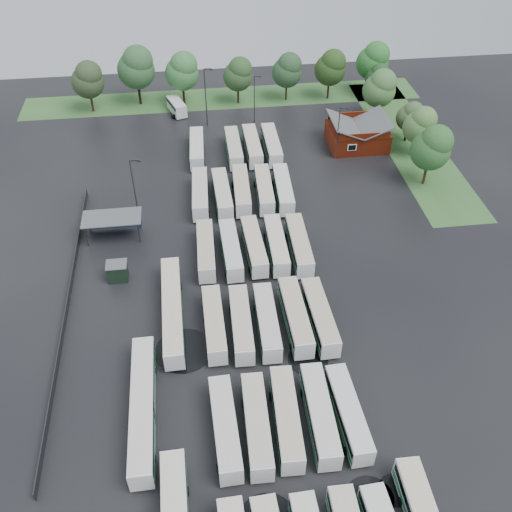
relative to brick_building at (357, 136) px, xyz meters
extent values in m
plane|color=black|center=(-24.00, -42.77, -1.87)|extent=(160.00, 160.00, 0.00)
cube|color=maroon|center=(0.00, 0.03, -0.17)|extent=(10.00, 8.00, 3.40)
cube|color=#4C4F51|center=(-2.50, 0.03, 2.43)|extent=(5.07, 8.60, 2.19)
cube|color=#4C4F51|center=(2.50, 0.03, 2.43)|extent=(5.07, 8.60, 2.19)
cube|color=maroon|center=(0.00, -3.97, 2.03)|extent=(9.00, 0.20, 1.20)
cube|color=silver|center=(-2.00, -4.02, 0.13)|extent=(1.60, 0.12, 1.20)
cylinder|color=#2D2D30|center=(-44.80, -22.77, -0.17)|extent=(0.16, 0.16, 3.40)
cylinder|color=#2D2D30|center=(-37.60, -22.77, -0.17)|extent=(0.16, 0.16, 3.40)
cylinder|color=#2D2D30|center=(-44.80, -19.57, -0.17)|extent=(0.16, 0.16, 3.40)
cylinder|color=#2D2D30|center=(-37.60, -19.57, -0.17)|extent=(0.16, 0.16, 3.40)
cube|color=#4C4F51|center=(-41.20, -21.17, 1.63)|extent=(8.20, 4.20, 0.15)
cube|color=navy|center=(-41.20, -19.27, -0.27)|extent=(7.60, 0.08, 2.60)
cube|color=black|center=(-40.20, -30.17, -0.62)|extent=(2.50, 2.00, 2.50)
cube|color=#4C4F51|center=(-40.20, -30.17, 0.69)|extent=(2.70, 2.20, 0.12)
cube|color=#34612B|center=(-22.00, 22.03, -1.86)|extent=(80.00, 10.00, 0.01)
cube|color=#34612B|center=(10.00, 0.03, -1.86)|extent=(10.00, 50.00, 0.01)
cube|color=#2D2D30|center=(-46.20, -34.77, -1.27)|extent=(0.10, 50.00, 1.20)
cube|color=silver|center=(-28.24, -55.34, -0.20)|extent=(2.60, 10.99, 2.50)
cube|color=black|center=(-28.24, -55.34, 0.30)|extent=(2.64, 10.56, 0.80)
cube|color=#147238|center=(-28.24, -55.34, -0.75)|extent=(2.64, 10.77, 0.55)
cube|color=beige|center=(-28.24, -55.34, 1.09)|extent=(2.50, 10.66, 0.11)
cylinder|color=black|center=(-28.24, -58.84, -1.46)|extent=(2.32, 0.87, 0.87)
cylinder|color=black|center=(-28.24, -51.84, -1.46)|extent=(2.32, 0.87, 0.87)
cube|color=silver|center=(-25.07, -55.42, -0.20)|extent=(2.57, 11.02, 2.51)
cube|color=black|center=(-25.07, -55.42, 0.30)|extent=(2.61, 10.58, 0.80)
cube|color=#1E6A3E|center=(-25.07, -55.42, -0.75)|extent=(2.61, 10.80, 0.55)
cube|color=#BBB3A0|center=(-25.07, -55.42, 1.10)|extent=(2.47, 10.69, 0.11)
cylinder|color=black|center=(-25.07, -58.93, -1.45)|extent=(2.33, 0.88, 0.88)
cylinder|color=black|center=(-25.07, -51.91, -1.45)|extent=(2.33, 0.88, 0.88)
cube|color=silver|center=(-22.01, -55.01, -0.18)|extent=(2.82, 11.19, 2.54)
cube|color=black|center=(-22.01, -55.01, 0.33)|extent=(2.86, 10.75, 0.81)
cube|color=#0F753B|center=(-22.01, -55.01, -0.74)|extent=(2.86, 10.97, 0.56)
cube|color=#BFB39A|center=(-22.01, -55.01, 1.14)|extent=(2.72, 10.85, 0.11)
cylinder|color=black|center=(-22.01, -58.56, -1.45)|extent=(2.36, 0.89, 0.89)
cylinder|color=black|center=(-22.01, -51.46, -1.45)|extent=(2.36, 0.89, 0.89)
cube|color=silver|center=(-18.61, -55.04, -0.18)|extent=(2.58, 11.16, 2.55)
cube|color=black|center=(-18.61, -55.04, 0.33)|extent=(2.63, 10.72, 0.81)
cube|color=#08652F|center=(-18.61, -55.04, -0.74)|extent=(2.62, 10.94, 0.56)
cube|color=beige|center=(-18.61, -55.04, 1.14)|extent=(2.48, 10.82, 0.11)
cylinder|color=black|center=(-18.61, -58.60, -1.45)|extent=(2.36, 0.89, 0.89)
cylinder|color=black|center=(-18.61, -51.49, -1.45)|extent=(2.36, 0.89, 0.89)
cube|color=silver|center=(-15.68, -55.21, -0.25)|extent=(2.62, 10.72, 2.44)
cube|color=black|center=(-15.68, -55.21, 0.24)|extent=(2.66, 10.30, 0.78)
cube|color=#0F7634|center=(-15.68, -55.21, -0.78)|extent=(2.65, 10.51, 0.54)
cube|color=silver|center=(-15.68, -55.21, 1.02)|extent=(2.52, 10.40, 0.11)
cylinder|color=black|center=(-15.68, -58.62, -1.47)|extent=(2.26, 0.85, 0.85)
cylinder|color=black|center=(-15.68, -51.80, -1.47)|extent=(2.26, 0.85, 0.85)
cube|color=silver|center=(-28.32, -41.28, -0.24)|extent=(2.31, 10.69, 2.45)
cube|color=black|center=(-28.32, -41.28, 0.25)|extent=(2.36, 10.26, 0.78)
cube|color=#0E662C|center=(-28.32, -41.28, -0.78)|extent=(2.36, 10.48, 0.54)
cube|color=#C4B494|center=(-28.32, -41.28, 1.02)|extent=(2.22, 10.37, 0.11)
cylinder|color=black|center=(-28.32, -44.70, -1.47)|extent=(2.27, 0.85, 0.85)
cylinder|color=black|center=(-28.32, -37.87, -1.47)|extent=(2.27, 0.85, 0.85)
cube|color=silver|center=(-25.16, -41.69, -0.23)|extent=(2.50, 10.81, 2.47)
cube|color=black|center=(-25.16, -41.69, 0.26)|extent=(2.54, 10.39, 0.79)
cube|color=#13753E|center=(-25.16, -41.69, -0.77)|extent=(2.54, 10.60, 0.54)
cube|color=#BCB29F|center=(-25.16, -41.69, 1.05)|extent=(2.40, 10.49, 0.11)
cylinder|color=black|center=(-25.16, -45.14, -1.46)|extent=(2.29, 0.86, 0.86)
cylinder|color=black|center=(-25.16, -38.25, -1.46)|extent=(2.29, 0.86, 0.86)
cube|color=silver|center=(-22.09, -41.72, -0.23)|extent=(2.43, 10.79, 2.46)
cube|color=black|center=(-22.09, -41.72, 0.26)|extent=(2.48, 10.36, 0.79)
cube|color=#136337|center=(-22.09, -41.72, -0.77)|extent=(2.48, 10.58, 0.54)
cube|color=beige|center=(-22.09, -41.72, 1.05)|extent=(2.34, 10.47, 0.11)
cylinder|color=black|center=(-22.09, -45.17, -1.46)|extent=(2.29, 0.86, 0.86)
cylinder|color=black|center=(-22.09, -38.28, -1.46)|extent=(2.29, 0.86, 0.86)
cube|color=silver|center=(-18.62, -41.38, -0.16)|extent=(2.51, 11.26, 2.57)
cube|color=black|center=(-18.62, -41.38, 0.36)|extent=(2.56, 10.81, 0.82)
cube|color=#0C7733|center=(-18.62, -41.38, -0.72)|extent=(2.55, 11.03, 0.57)
cube|color=#BEAB92|center=(-18.62, -41.38, 1.17)|extent=(2.41, 10.92, 0.11)
cylinder|color=black|center=(-18.62, -44.98, -1.45)|extent=(2.38, 0.90, 0.90)
cylinder|color=black|center=(-18.62, -37.79, -1.45)|extent=(2.38, 0.90, 0.90)
cube|color=silver|center=(-15.72, -41.74, -0.19)|extent=(2.61, 11.07, 2.52)
cube|color=black|center=(-15.72, -41.74, 0.31)|extent=(2.65, 10.63, 0.81)
cube|color=#09662A|center=(-15.72, -41.74, -0.75)|extent=(2.65, 10.85, 0.55)
cube|color=#BCAB92|center=(-15.72, -41.74, 1.11)|extent=(2.51, 10.73, 0.11)
cylinder|color=black|center=(-15.72, -45.26, -1.45)|extent=(2.34, 0.88, 0.88)
cylinder|color=black|center=(-15.72, -38.22, -1.45)|extent=(2.34, 0.88, 0.88)
cube|color=silver|center=(-28.48, -27.73, -0.24)|extent=(2.51, 10.78, 2.46)
cube|color=black|center=(-28.48, -27.73, 0.26)|extent=(2.55, 10.35, 0.79)
cube|color=#1E6C3F|center=(-28.48, -27.73, -0.78)|extent=(2.55, 10.56, 0.54)
cube|color=#B7AB91|center=(-28.48, -27.73, 1.04)|extent=(2.41, 10.45, 0.11)
cylinder|color=black|center=(-28.48, -31.16, -1.46)|extent=(2.28, 0.86, 0.86)
cylinder|color=black|center=(-28.48, -24.30, -1.46)|extent=(2.28, 0.86, 0.86)
cube|color=silver|center=(-25.10, -28.01, -0.23)|extent=(2.47, 10.77, 2.46)
cube|color=black|center=(-25.10, -28.01, 0.26)|extent=(2.51, 10.34, 0.79)
cube|color=#15713E|center=(-25.10, -28.01, -0.78)|extent=(2.51, 10.56, 0.54)
cube|color=silver|center=(-25.10, -28.01, 1.04)|extent=(2.37, 10.45, 0.11)
cylinder|color=black|center=(-25.10, -31.45, -1.46)|extent=(2.28, 0.86, 0.86)
cylinder|color=black|center=(-25.10, -24.58, -1.46)|extent=(2.28, 0.86, 0.86)
cube|color=silver|center=(-21.87, -27.64, -0.23)|extent=(2.63, 10.84, 2.47)
cube|color=black|center=(-21.87, -27.64, 0.26)|extent=(2.67, 10.41, 0.79)
cube|color=#1A6D3E|center=(-21.87, -27.64, -0.77)|extent=(2.67, 10.62, 0.54)
cube|color=#C4B896|center=(-21.87, -27.64, 1.05)|extent=(2.53, 10.51, 0.11)
cylinder|color=black|center=(-21.87, -31.09, -1.46)|extent=(2.29, 0.86, 0.86)
cylinder|color=black|center=(-21.87, -24.20, -1.46)|extent=(2.29, 0.86, 0.86)
cube|color=silver|center=(-18.80, -27.79, -0.22)|extent=(2.43, 10.87, 2.48)
cube|color=black|center=(-18.80, -27.79, 0.28)|extent=(2.48, 10.44, 0.79)
cube|color=#0C6F2F|center=(-18.80, -27.79, -0.76)|extent=(2.47, 10.65, 0.55)
cube|color=beige|center=(-18.80, -27.79, 1.07)|extent=(2.33, 10.54, 0.11)
cylinder|color=black|center=(-18.80, -31.25, -1.46)|extent=(2.30, 0.87, 0.87)
cylinder|color=black|center=(-18.80, -24.32, -1.46)|extent=(2.30, 0.87, 0.87)
cube|color=silver|center=(-15.72, -28.22, -0.18)|extent=(2.53, 11.13, 2.54)
cube|color=black|center=(-15.72, -28.22, 0.33)|extent=(2.58, 10.69, 0.81)
cube|color=#19763C|center=(-15.72, -28.22, -0.74)|extent=(2.58, 10.91, 0.56)
cube|color=#BBAF8E|center=(-15.72, -28.22, 1.14)|extent=(2.43, 10.79, 0.11)
cylinder|color=black|center=(-15.72, -31.77, -1.45)|extent=(2.36, 0.89, 0.89)
cylinder|color=black|center=(-15.72, -24.68, -1.45)|extent=(2.36, 0.89, 0.89)
cube|color=silver|center=(-28.53, -14.17, -0.16)|extent=(2.81, 11.32, 2.57)
cube|color=black|center=(-28.53, -14.17, 0.36)|extent=(2.85, 10.87, 0.82)
cube|color=#136933|center=(-28.53, -14.17, -0.72)|extent=(2.85, 11.09, 0.57)
cube|color=beige|center=(-28.53, -14.17, 1.17)|extent=(2.70, 10.97, 0.11)
cylinder|color=black|center=(-28.53, -17.76, -1.44)|extent=(2.39, 0.90, 0.90)
cylinder|color=black|center=(-28.53, -10.58, -1.44)|extent=(2.39, 0.90, 0.90)
cube|color=silver|center=(-25.18, -14.53, -0.20)|extent=(2.55, 11.02, 2.51)
cube|color=black|center=(-25.18, -14.53, 0.31)|extent=(2.59, 10.59, 0.80)
cube|color=#117437|center=(-25.18, -14.53, -0.75)|extent=(2.59, 10.81, 0.55)
cube|color=beige|center=(-25.18, -14.53, 1.11)|extent=(2.45, 10.69, 0.11)
cylinder|color=black|center=(-25.18, -18.05, -1.45)|extent=(2.33, 0.88, 0.88)
cylinder|color=black|center=(-25.18, -11.02, -1.45)|extent=(2.33, 0.88, 0.88)
cube|color=silver|center=(-22.13, -14.02, -0.16)|extent=(2.80, 11.29, 2.57)
cube|color=black|center=(-22.13, -14.02, 0.35)|extent=(2.84, 10.85, 0.82)
cube|color=#0C6A31|center=(-22.13, -14.02, -0.73)|extent=(2.84, 11.07, 0.57)
cube|color=#C4B196|center=(-22.13, -14.02, 1.17)|extent=(2.69, 10.95, 0.11)
cylinder|color=black|center=(-22.13, -17.61, -1.45)|extent=(2.38, 0.90, 0.90)
cylinder|color=black|center=(-22.13, -10.44, -1.45)|extent=(2.38, 0.90, 0.90)
cube|color=silver|center=(-18.61, -14.23, -0.20)|extent=(2.76, 11.02, 2.51)
cube|color=black|center=(-18.61, -14.23, 0.30)|extent=(2.79, 10.59, 0.80)
cube|color=#157138|center=(-18.61, -14.23, -0.75)|extent=(2.79, 10.81, 0.55)
cube|color=beige|center=(-18.61, -14.23, 1.09)|extent=(2.65, 10.69, 0.11)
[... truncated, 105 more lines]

